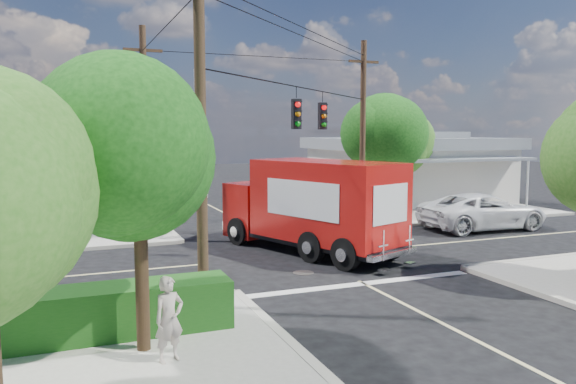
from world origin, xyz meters
TOP-DOWN VIEW (x-y plane):
  - ground at (0.00, 0.00)m, footprint 120.00×120.00m
  - sidewalk_ne at (10.88, 10.88)m, footprint 14.12×14.12m
  - sidewalk_nw at (-10.88, 10.88)m, footprint 14.12×14.12m
  - road_markings at (0.00, -1.47)m, footprint 32.00×32.00m
  - building_ne at (12.50, 11.97)m, footprint 11.80×10.20m
  - radio_tower at (0.50, 20.00)m, footprint 0.80×0.80m
  - tree_sw_front at (-6.99, -7.54)m, footprint 3.88×3.78m
  - tree_ne_front at (7.21, 6.76)m, footprint 4.21×4.14m
  - tree_ne_back at (9.81, 8.96)m, footprint 3.77×3.66m
  - palm_nw_front at (-7.50, 7.50)m, footprint 3.01×3.08m
  - palm_nw_back at (-9.50, 9.00)m, footprint 3.01×3.08m
  - utility_poles at (-1.58, 1.60)m, footprint 12.00×10.68m
  - picket_fence at (-7.80, -5.60)m, footprint 5.94×0.06m
  - hedge_sw at (-8.00, -6.40)m, footprint 6.20×1.20m
  - vending_boxes at (6.50, 6.20)m, footprint 1.90×0.50m
  - delivery_truck at (0.34, 0.39)m, footprint 5.16×8.53m
  - parked_car at (10.05, 2.10)m, footprint 6.25×3.01m
  - pedestrian at (-6.60, -8.29)m, footprint 0.72×0.59m

SIDE VIEW (x-z plane):
  - ground at x=0.00m, z-range 0.00..0.00m
  - road_markings at x=0.00m, z-range 0.00..0.01m
  - sidewalk_ne at x=10.88m, z-range 0.00..0.14m
  - sidewalk_nw at x=-10.88m, z-range 0.00..0.14m
  - picket_fence at x=-7.80m, z-range 0.18..1.18m
  - hedge_sw at x=-8.00m, z-range 0.14..1.24m
  - vending_boxes at x=6.50m, z-range 0.14..1.24m
  - parked_car at x=10.05m, z-range 0.00..1.72m
  - pedestrian at x=-6.60m, z-range 0.14..1.84m
  - delivery_truck at x=0.34m, z-range 0.03..3.59m
  - building_ne at x=12.50m, z-range 0.07..4.57m
  - tree_ne_back at x=9.81m, z-range 1.27..7.10m
  - tree_sw_front at x=-6.99m, z-range 1.32..7.35m
  - palm_nw_back at x=-9.50m, z-range 2.08..7.27m
  - utility_poles at x=-1.58m, z-range 0.17..9.17m
  - tree_ne_front at x=7.21m, z-range 1.44..8.09m
  - palm_nw_front at x=-7.50m, z-range 2.25..7.84m
  - radio_tower at x=0.50m, z-range -2.86..14.14m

